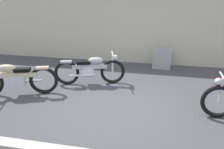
# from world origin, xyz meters

# --- Properties ---
(ground_plane) EXTENTS (40.00, 40.00, 0.00)m
(ground_plane) POSITION_xyz_m (0.00, 0.00, 0.00)
(ground_plane) COLOR #47474C
(building_wall) EXTENTS (18.00, 0.30, 2.99)m
(building_wall) POSITION_xyz_m (0.00, 3.86, 1.50)
(building_wall) COLOR beige
(building_wall) RESTS_ON ground_plane
(stone_marker) EXTENTS (0.66, 0.25, 0.77)m
(stone_marker) POSITION_xyz_m (1.14, 3.16, 0.38)
(stone_marker) COLOR #9E9EA3
(stone_marker) RESTS_ON ground_plane
(helmet) EXTENTS (0.25, 0.25, 0.25)m
(helmet) POSITION_xyz_m (2.84, 1.97, 0.12)
(helmet) COLOR maroon
(helmet) RESTS_ON ground_plane
(motorcycle_silver) EXTENTS (2.07, 0.81, 0.95)m
(motorcycle_silver) POSITION_xyz_m (-0.98, 1.29, 0.46)
(motorcycle_silver) COLOR black
(motorcycle_silver) RESTS_ON ground_plane
(motorcycle_cream) EXTENTS (2.13, 0.92, 0.99)m
(motorcycle_cream) POSITION_xyz_m (-2.74, 0.14, 0.48)
(motorcycle_cream) COLOR black
(motorcycle_cream) RESTS_ON ground_plane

